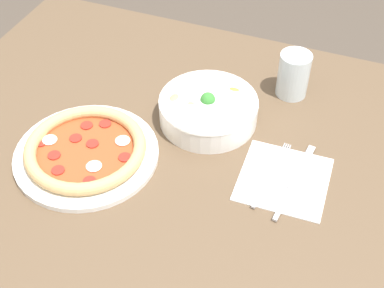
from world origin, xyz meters
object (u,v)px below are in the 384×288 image
at_px(fork, 271,175).
at_px(knife, 293,184).
at_px(glass, 293,75).
at_px(pizza, 86,151).
at_px(bowl, 208,108).

distance_m(fork, knife, 0.05).
xyz_separation_m(fork, glass, (-0.03, 0.27, 0.05)).
height_order(pizza, glass, glass).
bearing_deg(knife, bowl, 67.67).
bearing_deg(knife, pizza, 106.63).
relative_size(pizza, glass, 2.79).
height_order(bowl, glass, glass).
distance_m(bowl, fork, 0.21).
height_order(fork, glass, glass).
bearing_deg(glass, fork, -84.48).
bearing_deg(bowl, fork, -33.07).
height_order(knife, glass, glass).
bearing_deg(fork, glass, 11.91).
relative_size(bowl, knife, 1.00).
xyz_separation_m(bowl, glass, (0.15, 0.16, 0.02)).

